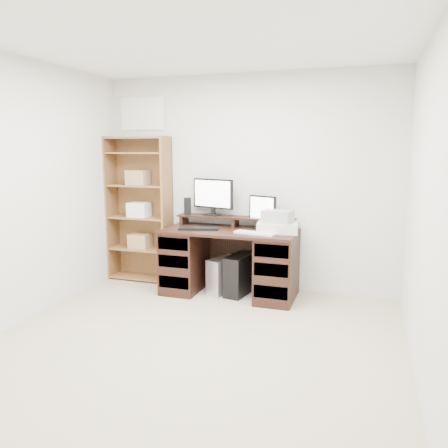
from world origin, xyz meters
The scene contains 14 objects.
room centered at (0.00, 0.00, 1.25)m, with size 3.54×4.04×2.54m.
desk centered at (-0.10, 1.64, 0.39)m, with size 1.50×0.70×0.75m.
riser_shelf centered at (-0.10, 1.85, 0.84)m, with size 1.40×0.22×0.12m.
monitor_wide centered at (-0.38, 1.87, 1.11)m, with size 0.53×0.20×0.43m.
monitor_small centered at (0.23, 1.82, 0.96)m, with size 0.33×0.18×0.38m.
speaker centered at (-0.69, 1.83, 0.97)m, with size 0.08×0.08×0.20m, color black.
keyboard_black centered at (-0.44, 1.54, 0.76)m, with size 0.45×0.15×0.02m, color black.
keyboard_white centered at (0.23, 1.48, 0.76)m, with size 0.45×0.14×0.02m, color white.
mouse centered at (0.45, 1.52, 0.77)m, with size 0.09×0.06×0.03m, color silver.
printer centered at (0.44, 1.66, 0.80)m, with size 0.43×0.33×0.11m, color beige.
basket centered at (0.44, 1.66, 0.93)m, with size 0.31×0.22×0.13m, color #959A9F.
tower_silver centered at (-0.18, 1.66, 0.21)m, with size 0.18×0.41×0.41m, color silver.
tower_black centered at (0.01, 1.66, 0.23)m, with size 0.27×0.48×0.46m.
bookshelf centered at (-1.35, 1.86, 0.92)m, with size 0.80×0.30×1.80m.
Camera 1 is at (1.35, -2.97, 1.64)m, focal length 35.00 mm.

